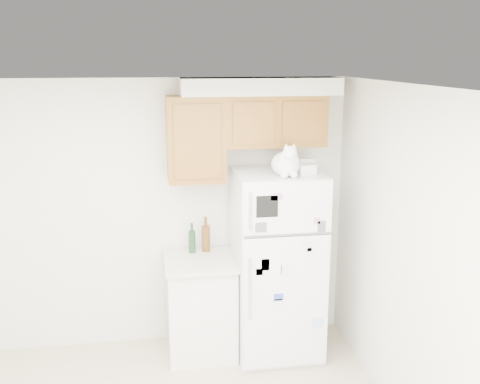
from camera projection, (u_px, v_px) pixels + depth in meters
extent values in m
cube|color=silver|center=(141.00, 216.00, 5.17)|extent=(3.80, 0.04, 2.50)
cube|color=silver|center=(443.00, 289.00, 3.55)|extent=(0.04, 4.00, 2.50)
cube|color=white|center=(129.00, 92.00, 2.96)|extent=(3.80, 4.00, 0.04)
cube|color=brown|center=(274.00, 120.00, 4.98)|extent=(0.90, 0.33, 0.45)
cube|color=brown|center=(196.00, 139.00, 4.91)|extent=(0.50, 0.33, 0.75)
cube|color=silver|center=(260.00, 86.00, 4.90)|extent=(1.40, 0.37, 0.15)
cube|color=white|center=(277.00, 264.00, 5.09)|extent=(0.76, 0.72, 1.70)
cube|color=white|center=(288.00, 208.00, 4.58)|extent=(0.74, 0.03, 0.44)
cube|color=white|center=(286.00, 303.00, 4.78)|extent=(0.74, 0.03, 1.19)
cube|color=#59595B|center=(288.00, 234.00, 4.63)|extent=(0.74, 0.03, 0.02)
cylinder|color=silver|center=(250.00, 211.00, 4.50)|extent=(0.02, 0.02, 0.32)
cylinder|color=silver|center=(250.00, 289.00, 4.66)|extent=(0.02, 0.02, 0.55)
cube|color=black|center=(267.00, 207.00, 4.53)|extent=(0.18, 0.00, 0.18)
cube|color=white|center=(269.00, 259.00, 4.64)|extent=(0.22, 0.00, 0.28)
cube|color=#9EC5E1|center=(318.00, 323.00, 4.85)|extent=(0.10, 0.00, 0.09)
cube|color=#545359|center=(322.00, 226.00, 4.65)|extent=(0.07, 0.00, 0.10)
cube|color=#B27FA5|center=(277.00, 197.00, 4.52)|extent=(0.10, 0.00, 0.06)
cube|color=silver|center=(311.00, 253.00, 4.69)|extent=(0.06, 0.00, 0.09)
cube|color=white|center=(257.00, 274.00, 4.65)|extent=(0.11, 0.00, 0.09)
cube|color=#505156|center=(261.00, 227.00, 4.56)|extent=(0.09, 0.00, 0.08)
cube|color=#AB7AA7|center=(317.00, 221.00, 4.63)|extent=(0.05, 0.00, 0.05)
cube|color=#3444B6|center=(279.00, 297.00, 4.74)|extent=(0.08, 0.00, 0.06)
cube|color=silver|center=(307.00, 246.00, 4.67)|extent=(0.08, 0.00, 0.10)
cube|color=silver|center=(265.00, 265.00, 4.65)|extent=(0.07, 0.00, 0.10)
cube|color=silver|center=(277.00, 305.00, 4.75)|extent=(0.09, 0.00, 0.10)
cube|color=silver|center=(285.00, 271.00, 4.69)|extent=(0.07, 0.00, 0.10)
cube|color=white|center=(201.00, 308.00, 5.14)|extent=(0.60, 0.60, 0.88)
cube|color=beige|center=(200.00, 261.00, 5.01)|extent=(0.64, 0.64, 0.04)
ellipsoid|color=white|center=(286.00, 164.00, 4.73)|extent=(0.24, 0.32, 0.20)
ellipsoid|color=white|center=(288.00, 161.00, 4.63)|extent=(0.17, 0.14, 0.19)
sphere|color=white|center=(290.00, 153.00, 4.57)|extent=(0.12, 0.12, 0.12)
cone|color=white|center=(286.00, 146.00, 4.55)|extent=(0.04, 0.04, 0.05)
cone|color=white|center=(294.00, 146.00, 4.56)|extent=(0.04, 0.04, 0.05)
cone|color=#D88C8C|center=(286.00, 147.00, 4.54)|extent=(0.02, 0.02, 0.03)
cone|color=#D88C8C|center=(294.00, 147.00, 4.55)|extent=(0.02, 0.02, 0.03)
sphere|color=white|center=(291.00, 156.00, 4.52)|extent=(0.05, 0.05, 0.05)
sphere|color=white|center=(284.00, 175.00, 4.62)|extent=(0.06, 0.06, 0.06)
sphere|color=white|center=(294.00, 174.00, 4.63)|extent=(0.06, 0.06, 0.06)
cylinder|color=white|center=(294.00, 169.00, 4.86)|extent=(0.15, 0.20, 0.07)
cube|color=white|center=(302.00, 164.00, 5.00)|extent=(0.19, 0.14, 0.10)
cube|color=white|center=(306.00, 169.00, 4.77)|extent=(0.17, 0.14, 0.09)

